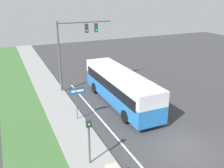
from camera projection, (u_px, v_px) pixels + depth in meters
The scene contains 6 objects.
ground_plane at pixel (184, 148), 16.79m from camera, with size 80.00×80.00×0.00m, color #38383A.
lane_divider_near at pixel (138, 162), 15.40m from camera, with size 0.14×30.00×0.01m.
bus at pixel (120, 86), 22.93m from camera, with size 2.74×11.27×3.30m.
signal_gantry at pixel (74, 42), 25.27m from camera, with size 5.70×0.41×7.31m.
pedestrian_signal at pixel (89, 135), 14.49m from camera, with size 0.28×0.34×3.05m.
street_sign at pixel (77, 97), 19.81m from camera, with size 1.19×0.08×2.88m.
Camera 1 is at (-10.31, -10.99, 9.86)m, focal length 40.00 mm.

